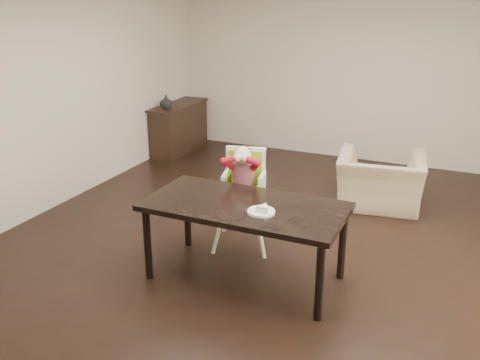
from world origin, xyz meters
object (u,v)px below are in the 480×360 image
(dining_table, at_px, (245,212))
(sideboard, at_px, (179,128))
(armchair, at_px, (381,172))
(high_chair, at_px, (244,176))

(dining_table, xyz_separation_m, sideboard, (-2.63, 3.29, -0.27))
(armchair, bearing_deg, sideboard, -24.73)
(sideboard, bearing_deg, dining_table, -51.35)
(sideboard, bearing_deg, armchair, -16.53)
(dining_table, height_order, high_chair, high_chair)
(armchair, bearing_deg, high_chair, 47.17)
(armchair, distance_m, sideboard, 3.60)
(dining_table, bearing_deg, sideboard, 128.65)
(dining_table, height_order, sideboard, sideboard)
(high_chair, xyz_separation_m, armchair, (1.12, 1.62, -0.32))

